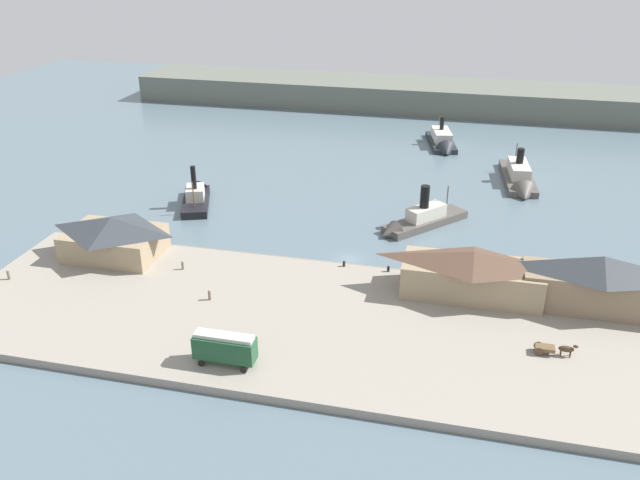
% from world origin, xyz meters
% --- Properties ---
extents(ground_plane, '(320.00, 320.00, 0.00)m').
position_xyz_m(ground_plane, '(0.00, 0.00, 0.00)').
color(ground_plane, slate).
extents(quay_promenade, '(110.00, 36.00, 1.20)m').
position_xyz_m(quay_promenade, '(0.00, -22.00, 0.60)').
color(quay_promenade, gray).
rests_on(quay_promenade, ground).
extents(seawall_edge, '(110.00, 0.80, 1.00)m').
position_xyz_m(seawall_edge, '(0.00, -3.60, 0.50)').
color(seawall_edge, slate).
rests_on(seawall_edge, ground).
extents(ferry_shed_east_terminal, '(15.89, 11.29, 7.04)m').
position_xyz_m(ferry_shed_east_terminal, '(-39.12, -9.89, 4.78)').
color(ferry_shed_east_terminal, '#998466').
rests_on(ferry_shed_east_terminal, quay_promenade).
extents(ferry_shed_customs_shed, '(21.36, 8.80, 7.33)m').
position_xyz_m(ferry_shed_customs_shed, '(20.80, -9.49, 4.92)').
color(ferry_shed_customs_shed, '#998466').
rests_on(ferry_shed_customs_shed, quay_promenade).
extents(ferry_shed_central_terminal, '(21.98, 7.56, 8.61)m').
position_xyz_m(ferry_shed_central_terminal, '(38.93, -9.34, 5.57)').
color(ferry_shed_central_terminal, '#847056').
rests_on(ferry_shed_central_terminal, quay_promenade).
extents(street_tram, '(8.10, 2.73, 4.45)m').
position_xyz_m(street_tram, '(-9.49, -35.00, 3.78)').
color(street_tram, '#1E4C2D').
rests_on(street_tram, quay_promenade).
extents(horse_cart, '(5.46, 1.57, 1.87)m').
position_xyz_m(horse_cart, '(31.92, -23.06, 2.13)').
color(horse_cart, brown).
rests_on(horse_cart, quay_promenade).
extents(pedestrian_near_west_shed, '(0.43, 0.43, 1.74)m').
position_xyz_m(pedestrian_near_west_shed, '(-51.50, -21.73, 2.00)').
color(pedestrian_near_west_shed, '#6B5B4C').
rests_on(pedestrian_near_west_shed, quay_promenade).
extents(pedestrian_walking_east, '(0.44, 0.44, 1.76)m').
position_xyz_m(pedestrian_walking_east, '(-17.65, -20.29, 2.00)').
color(pedestrian_walking_east, '#6B5B4C').
rests_on(pedestrian_walking_east, quay_promenade).
extents(pedestrian_standing_center, '(0.40, 0.40, 1.60)m').
position_xyz_m(pedestrian_standing_center, '(-25.70, -12.08, 1.93)').
color(pedestrian_standing_center, '#6B5B4C').
rests_on(pedestrian_standing_center, quay_promenade).
extents(mooring_post_center_east, '(0.44, 0.44, 0.90)m').
position_xyz_m(mooring_post_center_east, '(7.49, -4.97, 1.65)').
color(mooring_post_center_east, black).
rests_on(mooring_post_center_east, quay_promenade).
extents(mooring_post_center_west, '(0.44, 0.44, 0.90)m').
position_xyz_m(mooring_post_center_west, '(0.03, -4.86, 1.65)').
color(mooring_post_center_west, black).
rests_on(mooring_post_center_west, quay_promenade).
extents(ferry_moored_east, '(8.17, 24.40, 9.65)m').
position_xyz_m(ferry_moored_east, '(30.12, 44.67, 1.35)').
color(ferry_moored_east, '#514C47').
rests_on(ferry_moored_east, ground).
extents(ferry_mid_harbor, '(10.20, 17.21, 10.39)m').
position_xyz_m(ferry_mid_harbor, '(-36.41, 18.67, 1.35)').
color(ferry_mid_harbor, black).
rests_on(ferry_mid_harbor, ground).
extents(ferry_near_quay, '(9.71, 19.76, 9.34)m').
position_xyz_m(ferry_near_quay, '(11.43, 69.29, 1.32)').
color(ferry_near_quay, '#23282D').
rests_on(ferry_near_quay, ground).
extents(ferry_departing_north, '(16.70, 18.35, 9.72)m').
position_xyz_m(ferry_departing_north, '(10.19, 16.11, 1.49)').
color(ferry_departing_north, '#514C47').
rests_on(ferry_departing_north, ground).
extents(far_headland, '(180.00, 24.00, 8.00)m').
position_xyz_m(far_headland, '(0.00, 110.00, 4.00)').
color(far_headland, '#60665B').
rests_on(far_headland, ground).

